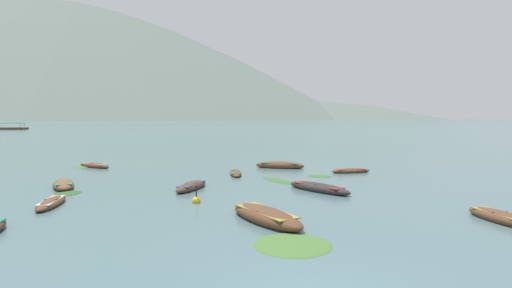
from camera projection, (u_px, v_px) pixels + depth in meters
The scene contains 20 objects.
ground_plane at pixel (228, 119), 1500.85m from camera, with size 6000.00×6000.00×0.00m, color slate.
mountain_1 at pixel (100, 39), 1467.99m from camera, with size 1940.89×1940.89×604.12m, color slate.
mountain_2 at pixel (272, 70), 1821.01m from camera, with size 1876.62×1876.62×454.84m, color slate.
rowboat_0 at pixel (266, 216), 15.58m from camera, with size 3.32×4.52×0.69m.
rowboat_1 at pixel (319, 188), 22.01m from camera, with size 3.40×4.10×0.58m.
rowboat_2 at pixel (94, 166), 32.62m from camera, with size 3.46×2.87×0.47m.
rowboat_3 at pixel (236, 173), 28.40m from camera, with size 0.92×3.33×0.39m.
rowboat_5 at pixel (51, 203), 18.35m from camera, with size 1.11×3.25×0.41m.
rowboat_7 at pixel (500, 217), 15.62m from camera, with size 1.47×3.18×0.52m.
rowboat_8 at pixel (63, 185), 23.14m from camera, with size 2.45×3.63×0.57m.
rowboat_9 at pixel (191, 186), 22.61m from camera, with size 2.09×3.55×0.54m.
rowboat_10 at pixel (351, 171), 29.46m from camera, with size 3.14×1.30×0.41m.
rowboat_11 at pixel (280, 165), 32.20m from camera, with size 4.24×2.52×0.68m.
ferry_0 at pixel (10, 128), 137.57m from camera, with size 10.90×4.44×2.54m.
mooring_buoy at pixel (196, 201), 19.01m from camera, with size 0.42×0.42×0.98m.
weed_patch_0 at pixel (320, 176), 27.56m from camera, with size 1.36×1.67×0.14m, color #38662D.
weed_patch_1 at pixel (278, 181), 25.55m from camera, with size 3.37×1.02×0.14m, color #38662D.
weed_patch_2 at pixel (82, 167), 32.79m from camera, with size 1.56×1.39×0.14m, color #477033.
weed_patch_3 at pixel (293, 245), 12.70m from camera, with size 2.55×2.57×0.14m, color #477033.
weed_patch_4 at pixel (68, 194), 21.31m from camera, with size 1.32×1.61×0.14m, color #2D5628.
Camera 1 is at (-1.91, -7.76, 4.14)m, focal length 27.35 mm.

